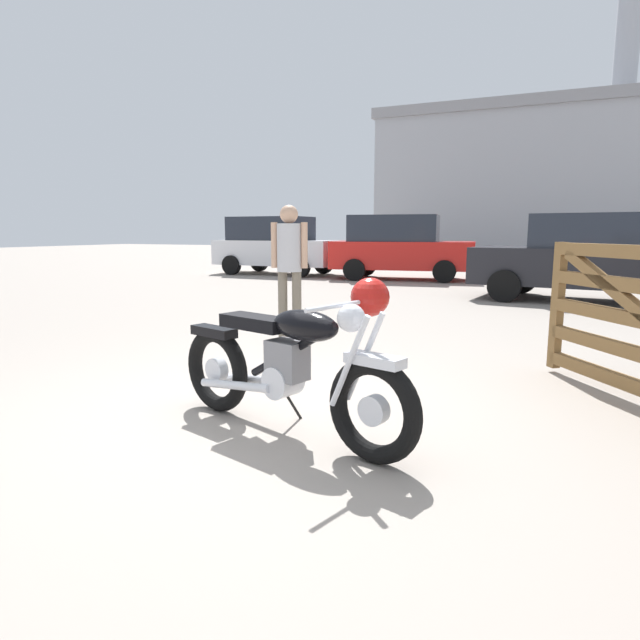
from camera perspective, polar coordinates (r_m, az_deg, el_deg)
The scene contains 7 objects.
ground_plane at distance 4.09m, azimuth -6.38°, elevation -10.03°, with size 80.00×80.00×0.00m, color gray.
vintage_motorcycle at distance 3.60m, azimuth -2.79°, elevation -4.52°, with size 2.03×0.77×1.07m.
bystander at distance 6.68m, azimuth -3.23°, elevation 6.46°, with size 0.45×0.30×1.66m.
pale_sedan_back at distance 15.49m, azimuth 8.36°, elevation 7.64°, with size 4.11×2.28×1.78m.
white_estate_far at distance 11.61m, azimuth 26.37°, elevation 5.83°, with size 4.36×2.25×1.67m.
dark_sedan_left at distance 17.22m, azimuth -4.68°, elevation 7.87°, with size 3.92×1.87×1.78m.
industrial_building at distance 31.62m, azimuth 21.81°, elevation 13.05°, with size 15.22×10.09×16.62m.
Camera 1 is at (2.01, -3.30, 1.35)m, focal length 30.50 mm.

